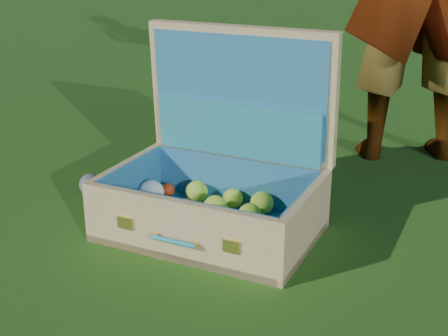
% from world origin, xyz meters
% --- Properties ---
extents(ground, '(60.00, 60.00, 0.00)m').
position_xyz_m(ground, '(0.00, 0.00, 0.00)').
color(ground, '#215114').
rests_on(ground, ground).
extents(stray_ball, '(0.08, 0.08, 0.08)m').
position_xyz_m(stray_ball, '(-0.46, 0.01, 0.04)').
color(stray_ball, '#395C94').
rests_on(stray_ball, ground).
extents(suitcase, '(0.65, 0.50, 0.60)m').
position_xyz_m(suitcase, '(0.05, 0.03, 0.17)').
color(suitcase, '#D9B474').
rests_on(suitcase, ground).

